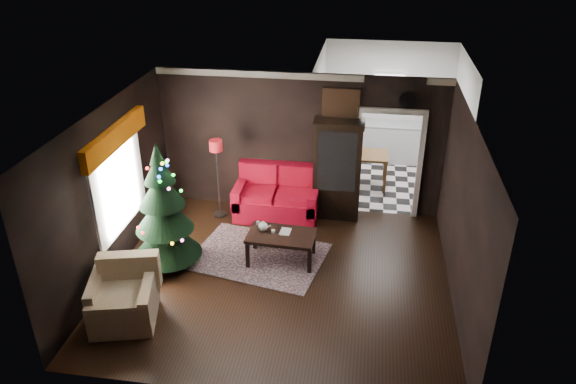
# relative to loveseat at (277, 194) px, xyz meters

# --- Properties ---
(floor) EXTENTS (5.50, 5.50, 0.00)m
(floor) POSITION_rel_loveseat_xyz_m (0.40, -2.05, -0.50)
(floor) COLOR black
(floor) RESTS_ON ground
(ceiling) EXTENTS (5.50, 5.50, 0.00)m
(ceiling) POSITION_rel_loveseat_xyz_m (0.40, -2.05, 2.30)
(ceiling) COLOR white
(ceiling) RESTS_ON ground
(wall_back) EXTENTS (5.50, 0.00, 5.50)m
(wall_back) POSITION_rel_loveseat_xyz_m (0.40, 0.45, 0.90)
(wall_back) COLOR black
(wall_back) RESTS_ON ground
(wall_front) EXTENTS (5.50, 0.00, 5.50)m
(wall_front) POSITION_rel_loveseat_xyz_m (0.40, -4.55, 0.90)
(wall_front) COLOR black
(wall_front) RESTS_ON ground
(wall_left) EXTENTS (0.00, 5.50, 5.50)m
(wall_left) POSITION_rel_loveseat_xyz_m (-2.35, -2.05, 0.90)
(wall_left) COLOR black
(wall_left) RESTS_ON ground
(wall_right) EXTENTS (0.00, 5.50, 5.50)m
(wall_right) POSITION_rel_loveseat_xyz_m (3.15, -2.05, 0.90)
(wall_right) COLOR black
(wall_right) RESTS_ON ground
(doorway) EXTENTS (1.10, 0.10, 2.10)m
(doorway) POSITION_rel_loveseat_xyz_m (2.10, 0.45, 0.55)
(doorway) COLOR white
(doorway) RESTS_ON ground
(left_window) EXTENTS (0.05, 1.60, 1.40)m
(left_window) POSITION_rel_loveseat_xyz_m (-2.31, -1.85, 0.95)
(left_window) COLOR white
(left_window) RESTS_ON wall_left
(valance) EXTENTS (0.12, 2.10, 0.35)m
(valance) POSITION_rel_loveseat_xyz_m (-2.23, -1.85, 1.77)
(valance) COLOR #AA4D04
(valance) RESTS_ON wall_left
(kitchen_floor) EXTENTS (3.00, 3.00, 0.00)m
(kitchen_floor) POSITION_rel_loveseat_xyz_m (2.10, 1.95, -0.50)
(kitchen_floor) COLOR white
(kitchen_floor) RESTS_ON ground
(kitchen_window) EXTENTS (0.70, 0.06, 0.70)m
(kitchen_window) POSITION_rel_loveseat_xyz_m (2.10, 3.40, 1.20)
(kitchen_window) COLOR white
(kitchen_window) RESTS_ON ground
(rug) EXTENTS (2.51, 2.04, 0.01)m
(rug) POSITION_rel_loveseat_xyz_m (-0.08, -1.46, -0.49)
(rug) COLOR #503449
(rug) RESTS_ON ground
(loveseat) EXTENTS (1.70, 0.90, 1.00)m
(loveseat) POSITION_rel_loveseat_xyz_m (0.00, 0.00, 0.00)
(loveseat) COLOR maroon
(loveseat) RESTS_ON ground
(curio_cabinet) EXTENTS (0.90, 0.45, 1.90)m
(curio_cabinet) POSITION_rel_loveseat_xyz_m (1.15, 0.22, 0.45)
(curio_cabinet) COLOR black
(curio_cabinet) RESTS_ON ground
(floor_lamp) EXTENTS (0.32, 0.32, 1.59)m
(floor_lamp) POSITION_rel_loveseat_xyz_m (-1.11, -0.18, 0.33)
(floor_lamp) COLOR #242424
(floor_lamp) RESTS_ON ground
(christmas_tree) EXTENTS (1.23, 1.23, 2.20)m
(christmas_tree) POSITION_rel_loveseat_xyz_m (-1.57, -1.88, 0.55)
(christmas_tree) COLOR black
(christmas_tree) RESTS_ON ground
(armchair) EXTENTS (1.15, 1.15, 0.96)m
(armchair) POSITION_rel_loveseat_xyz_m (-1.69, -3.42, -0.04)
(armchair) COLOR tan
(armchair) RESTS_ON ground
(coffee_table) EXTENTS (1.18, 0.74, 0.51)m
(coffee_table) POSITION_rel_loveseat_xyz_m (0.34, -1.52, -0.23)
(coffee_table) COLOR black
(coffee_table) RESTS_ON rug
(teapot) EXTENTS (0.22, 0.22, 0.18)m
(teapot) POSITION_rel_loveseat_xyz_m (0.01, -1.46, 0.11)
(teapot) COLOR white
(teapot) RESTS_ON coffee_table
(cup_a) EXTENTS (0.07, 0.07, 0.05)m
(cup_a) POSITION_rel_loveseat_xyz_m (-0.12, -1.25, 0.05)
(cup_a) COLOR silver
(cup_a) RESTS_ON coffee_table
(cup_b) EXTENTS (0.08, 0.08, 0.06)m
(cup_b) POSITION_rel_loveseat_xyz_m (0.20, -1.50, 0.05)
(cup_b) COLOR white
(cup_b) RESTS_ON coffee_table
(book) EXTENTS (0.18, 0.03, 0.25)m
(book) POSITION_rel_loveseat_xyz_m (0.31, -1.44, 0.15)
(book) COLOR tan
(book) RESTS_ON coffee_table
(wall_clock) EXTENTS (0.32, 0.32, 0.06)m
(wall_clock) POSITION_rel_loveseat_xyz_m (2.35, 0.40, 1.88)
(wall_clock) COLOR white
(wall_clock) RESTS_ON wall_back
(painting) EXTENTS (0.62, 0.05, 0.52)m
(painting) POSITION_rel_loveseat_xyz_m (1.15, 0.41, 1.75)
(painting) COLOR #BE8346
(painting) RESTS_ON wall_back
(kitchen_counter) EXTENTS (1.80, 0.60, 0.90)m
(kitchen_counter) POSITION_rel_loveseat_xyz_m (2.10, 3.15, -0.05)
(kitchen_counter) COLOR silver
(kitchen_counter) RESTS_ON ground
(kitchen_table) EXTENTS (0.70, 0.70, 0.75)m
(kitchen_table) POSITION_rel_loveseat_xyz_m (1.80, 1.65, -0.12)
(kitchen_table) COLOR brown
(kitchen_table) RESTS_ON ground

